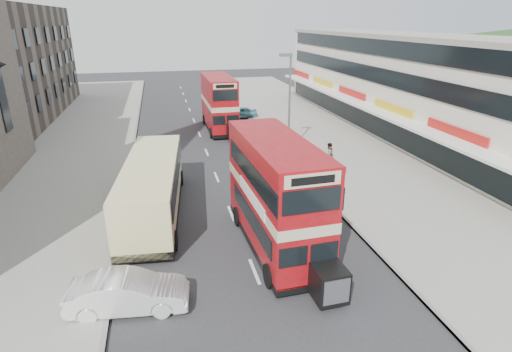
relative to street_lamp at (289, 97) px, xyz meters
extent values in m
plane|color=#28282B|center=(-6.52, -18.00, -4.78)|extent=(160.00, 160.00, 0.00)
cube|color=#28282B|center=(-6.52, 2.00, -4.78)|extent=(12.00, 90.00, 0.01)
cube|color=gray|center=(5.48, 2.00, -4.71)|extent=(12.00, 90.00, 0.15)
cube|color=gray|center=(-18.52, 2.00, -4.71)|extent=(12.00, 90.00, 0.15)
cube|color=gray|center=(-12.62, 2.00, -4.71)|extent=(0.20, 90.00, 0.16)
cube|color=gray|center=(-0.42, 2.00, -4.71)|extent=(0.20, 90.00, 0.16)
cube|color=beige|center=(13.48, 4.00, -0.28)|extent=(8.00, 46.00, 9.00)
cube|color=black|center=(9.43, 4.00, -3.18)|extent=(0.10, 44.00, 2.40)
cube|color=gray|center=(13.48, 4.00, 4.32)|extent=(8.20, 46.20, 0.40)
cube|color=white|center=(8.58, 4.00, -1.78)|extent=(1.80, 44.00, 0.20)
cylinder|color=slate|center=(0.08, 0.00, -0.78)|extent=(0.16, 0.16, 8.00)
cube|color=slate|center=(-0.32, 0.00, 3.22)|extent=(1.00, 0.20, 0.25)
cube|color=black|center=(-5.03, -14.02, -4.42)|extent=(2.99, 8.45, 0.36)
cube|color=maroon|center=(-5.03, -14.02, -3.17)|extent=(2.97, 8.45, 2.29)
cube|color=beige|center=(-5.03, -14.02, -1.86)|extent=(3.01, 8.49, 0.47)
cube|color=maroon|center=(-5.03, -14.02, -0.61)|extent=(2.97, 8.45, 2.19)
cube|color=maroon|center=(-5.03, -14.02, 0.56)|extent=(2.99, 8.47, 0.26)
cube|color=black|center=(-4.17, -18.78, -3.85)|extent=(1.31, 1.30, 1.36)
cube|color=black|center=(-4.31, 9.33, -4.43)|extent=(2.62, 8.16, 0.36)
cube|color=maroon|center=(-4.31, 9.33, -3.21)|extent=(2.60, 8.16, 2.24)
cube|color=beige|center=(-4.31, 9.33, -1.93)|extent=(2.64, 8.20, 0.46)
cube|color=maroon|center=(-4.31, 9.33, -0.71)|extent=(2.60, 8.16, 2.14)
cube|color=maroon|center=(-4.31, 9.33, 0.44)|extent=(2.62, 8.18, 0.25)
cube|color=black|center=(-3.64, 4.65, -3.87)|extent=(1.23, 1.23, 1.32)
cube|color=black|center=(-10.83, -8.95, -4.34)|extent=(3.85, 11.31, 0.44)
cube|color=beige|center=(-10.83, -8.95, -3.06)|extent=(3.83, 11.31, 2.89)
imported|color=white|center=(-11.81, -17.33, -4.03)|extent=(4.71, 2.10, 1.50)
imported|color=#A11011|center=(-1.33, -2.44, -4.05)|extent=(5.28, 2.57, 1.48)
imported|color=#BF6E13|center=(-1.97, 1.41, -4.25)|extent=(4.02, 2.27, 1.06)
imported|color=#5497A9|center=(-1.16, 13.94, -4.16)|extent=(3.71, 1.59, 1.25)
imported|color=gray|center=(2.08, -3.77, -3.75)|extent=(0.78, 0.67, 1.78)
imported|color=gray|center=(-2.87, 2.98, -4.36)|extent=(0.75, 1.67, 0.85)
imported|color=black|center=(-2.87, 2.98, -3.58)|extent=(0.67, 0.48, 1.71)
camera|label=1|loc=(-10.01, -31.10, 5.77)|focal=28.62mm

